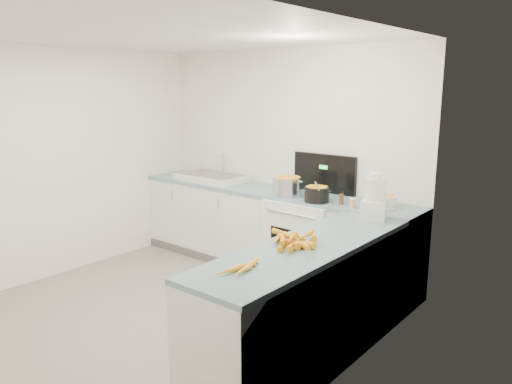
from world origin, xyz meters
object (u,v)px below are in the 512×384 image
Objects in this scene: sink at (212,177)px; black_pot at (317,195)px; steel_pot at (287,187)px; extract_bottle at (341,199)px; food_processor at (375,200)px; mixing_bowl at (382,202)px; spice_jar at (352,204)px; stove at (308,239)px.

black_pot is at bearing -6.42° from sink.
steel_pot reaches higher than extract_bottle.
steel_pot is 2.81× the size of extract_bottle.
steel_pot is 1.19m from food_processor.
extract_bottle is (-0.37, -0.11, -0.01)m from mixing_bowl.
sink is 1.66m from black_pot.
steel_pot is (1.25, -0.15, 0.05)m from sink.
food_processor is at bearing -36.04° from spice_jar.
stove is at bearing 34.47° from steel_pot.
stove is at bearing 155.65° from food_processor.
extract_bottle is (0.25, 0.06, -0.01)m from black_pot.
extract_bottle is (0.44, -0.11, 0.52)m from stove.
mixing_bowl is at bearing 17.13° from extract_bottle.
stove reaches higher than mixing_bowl.
black_pot is 0.41m from spice_jar.
spice_jar is at bearing -5.36° from sink.
stove reaches higher than steel_pot.
mixing_bowl is at bearing 0.34° from stove.
spice_jar is at bearing 143.96° from food_processor.
mixing_bowl is at bearing -0.27° from sink.
food_processor is (0.95, -0.43, 0.64)m from stove.
sink is at bearing 169.48° from food_processor.
sink is 10.27× the size of spice_jar.
mixing_bowl is 0.28m from spice_jar.
stove is 16.24× the size of spice_jar.
steel_pot reaches higher than black_pot.
sink is 1.26m from steel_pot.
mixing_bowl is 0.66× the size of food_processor.
spice_jar is (0.41, -0.01, -0.03)m from black_pot.
black_pot is 0.80m from food_processor.
food_processor is (0.35, -0.25, 0.14)m from spice_jar.
steel_pot is 1.25× the size of black_pot.
spice_jar is at bearing -1.03° from black_pot.
spice_jar is (-0.21, -0.18, -0.02)m from mixing_bowl.
sink is 2.44m from food_processor.
mixing_bowl is 3.24× the size of spice_jar.
sink reaches higher than steel_pot.
black_pot is 2.91× the size of spice_jar.
steel_pot reaches higher than spice_jar.
sink is 3.53× the size of black_pot.
spice_jar is (0.80, -0.04, -0.05)m from steel_pot.
sink is at bearing 174.64° from spice_jar.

